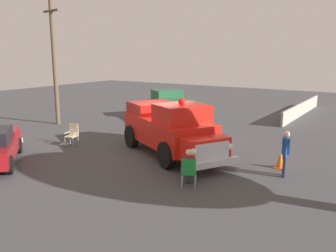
{
  "coord_description": "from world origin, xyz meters",
  "views": [
    {
      "loc": [
        -12.75,
        -8.79,
        4.38
      ],
      "look_at": [
        -0.13,
        -0.55,
        1.24
      ],
      "focal_mm": 37.92,
      "sensor_mm": 36.0,
      "label": 1
    }
  ],
  "objects_px": {
    "spectator_seated": "(189,166)",
    "utility_pole": "(54,62)",
    "lawn_chair_by_car": "(73,133)",
    "spectator_standing": "(286,151)",
    "lawn_chair_near_truck": "(189,170)",
    "traffic_cone": "(280,160)",
    "parked_pickup": "(172,105)",
    "vintage_fire_truck": "(171,128)"
  },
  "relations": [
    {
      "from": "spectator_standing",
      "to": "utility_pole",
      "type": "xyz_separation_m",
      "value": [
        1.98,
        14.47,
        2.86
      ]
    },
    {
      "from": "lawn_chair_near_truck",
      "to": "parked_pickup",
      "type": "bearing_deg",
      "value": 35.07
    },
    {
      "from": "vintage_fire_truck",
      "to": "traffic_cone",
      "type": "distance_m",
      "value": 4.67
    },
    {
      "from": "utility_pole",
      "to": "traffic_cone",
      "type": "relative_size",
      "value": 11.59
    },
    {
      "from": "traffic_cone",
      "to": "vintage_fire_truck",
      "type": "bearing_deg",
      "value": 100.05
    },
    {
      "from": "lawn_chair_by_car",
      "to": "spectator_seated",
      "type": "bearing_deg",
      "value": -102.21
    },
    {
      "from": "lawn_chair_by_car",
      "to": "spectator_standing",
      "type": "distance_m",
      "value": 9.81
    },
    {
      "from": "spectator_standing",
      "to": "utility_pole",
      "type": "height_order",
      "value": "utility_pole"
    },
    {
      "from": "vintage_fire_truck",
      "to": "spectator_seated",
      "type": "relative_size",
      "value": 4.85
    },
    {
      "from": "lawn_chair_by_car",
      "to": "utility_pole",
      "type": "bearing_deg",
      "value": 57.04
    },
    {
      "from": "vintage_fire_truck",
      "to": "lawn_chair_by_car",
      "type": "distance_m",
      "value": 5.01
    },
    {
      "from": "lawn_chair_near_truck",
      "to": "lawn_chair_by_car",
      "type": "distance_m",
      "value": 7.58
    },
    {
      "from": "vintage_fire_truck",
      "to": "spectator_standing",
      "type": "xyz_separation_m",
      "value": [
        -0.08,
        -4.91,
        -0.23
      ]
    },
    {
      "from": "vintage_fire_truck",
      "to": "utility_pole",
      "type": "xyz_separation_m",
      "value": [
        1.9,
        9.56,
        2.63
      ]
    },
    {
      "from": "parked_pickup",
      "to": "lawn_chair_near_truck",
      "type": "height_order",
      "value": "parked_pickup"
    },
    {
      "from": "parked_pickup",
      "to": "lawn_chair_by_car",
      "type": "bearing_deg",
      "value": 176.17
    },
    {
      "from": "lawn_chair_near_truck",
      "to": "spectator_seated",
      "type": "distance_m",
      "value": 0.17
    },
    {
      "from": "vintage_fire_truck",
      "to": "utility_pole",
      "type": "distance_m",
      "value": 10.1
    },
    {
      "from": "spectator_seated",
      "to": "utility_pole",
      "type": "xyz_separation_m",
      "value": [
        4.65,
        12.05,
        3.13
      ]
    },
    {
      "from": "lawn_chair_by_car",
      "to": "traffic_cone",
      "type": "xyz_separation_m",
      "value": [
        1.96,
        -9.35,
        -0.28
      ]
    },
    {
      "from": "spectator_seated",
      "to": "utility_pole",
      "type": "relative_size",
      "value": 0.18
    },
    {
      "from": "vintage_fire_truck",
      "to": "spectator_seated",
      "type": "height_order",
      "value": "vintage_fire_truck"
    },
    {
      "from": "lawn_chair_near_truck",
      "to": "spectator_seated",
      "type": "relative_size",
      "value": 0.79
    },
    {
      "from": "vintage_fire_truck",
      "to": "lawn_chair_near_truck",
      "type": "height_order",
      "value": "vintage_fire_truck"
    },
    {
      "from": "parked_pickup",
      "to": "utility_pole",
      "type": "distance_m",
      "value": 7.79
    },
    {
      "from": "parked_pickup",
      "to": "lawn_chair_by_car",
      "type": "xyz_separation_m",
      "value": [
        -8.05,
        0.54,
        -0.4
      ]
    },
    {
      "from": "spectator_seated",
      "to": "vintage_fire_truck",
      "type": "bearing_deg",
      "value": 42.21
    },
    {
      "from": "lawn_chair_by_car",
      "to": "spectator_seated",
      "type": "height_order",
      "value": "spectator_seated"
    },
    {
      "from": "vintage_fire_truck",
      "to": "parked_pickup",
      "type": "relative_size",
      "value": 1.26
    },
    {
      "from": "lawn_chair_near_truck",
      "to": "traffic_cone",
      "type": "relative_size",
      "value": 1.61
    },
    {
      "from": "lawn_chair_near_truck",
      "to": "utility_pole",
      "type": "relative_size",
      "value": 0.14
    },
    {
      "from": "parked_pickup",
      "to": "spectator_seated",
      "type": "xyz_separation_m",
      "value": [
        -9.64,
        -6.79,
        -0.29
      ]
    },
    {
      "from": "spectator_standing",
      "to": "traffic_cone",
      "type": "relative_size",
      "value": 2.64
    },
    {
      "from": "utility_pole",
      "to": "vintage_fire_truck",
      "type": "bearing_deg",
      "value": -101.25
    },
    {
      "from": "vintage_fire_truck",
      "to": "lawn_chair_by_car",
      "type": "bearing_deg",
      "value": 103.47
    },
    {
      "from": "parked_pickup",
      "to": "spectator_standing",
      "type": "bearing_deg",
      "value": -127.15
    },
    {
      "from": "lawn_chair_near_truck",
      "to": "spectator_standing",
      "type": "xyz_separation_m",
      "value": [
        2.78,
        -2.35,
        0.37
      ]
    },
    {
      "from": "vintage_fire_truck",
      "to": "lawn_chair_near_truck",
      "type": "bearing_deg",
      "value": -138.31
    },
    {
      "from": "parked_pickup",
      "to": "spectator_seated",
      "type": "bearing_deg",
      "value": -144.84
    },
    {
      "from": "lawn_chair_near_truck",
      "to": "utility_pole",
      "type": "xyz_separation_m",
      "value": [
        4.77,
        12.11,
        3.23
      ]
    },
    {
      "from": "traffic_cone",
      "to": "spectator_standing",
      "type": "bearing_deg",
      "value": -155.89
    },
    {
      "from": "parked_pickup",
      "to": "spectator_standing",
      "type": "xyz_separation_m",
      "value": [
        -6.98,
        -9.21,
        -0.02
      ]
    }
  ]
}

